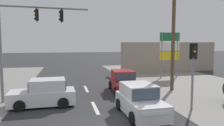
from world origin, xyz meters
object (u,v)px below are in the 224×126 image
at_px(hatchback_kerbside_parked, 140,101).
at_px(hatchback_crossing_left, 44,94).
at_px(hatchback_receding_far, 123,82).
at_px(utility_pole_midground_right, 174,22).
at_px(shopping_plaza_sign, 170,48).
at_px(traffic_signal_mast, 24,33).
at_px(pedestal_signal_right_kerb, 193,65).

relative_size(hatchback_kerbside_parked, hatchback_crossing_left, 1.00).
bearing_deg(hatchback_kerbside_parked, hatchback_receding_far, 83.69).
bearing_deg(hatchback_receding_far, utility_pole_midground_right, -5.60).
bearing_deg(shopping_plaza_sign, hatchback_crossing_left, -146.92).
height_order(shopping_plaza_sign, hatchback_kerbside_parked, shopping_plaza_sign).
xyz_separation_m(traffic_signal_mast, hatchback_kerbside_parked, (5.97, -3.89, -3.44)).
relative_size(utility_pole_midground_right, shopping_plaza_sign, 2.11).
relative_size(utility_pole_midground_right, pedestal_signal_right_kerb, 2.73).
height_order(traffic_signal_mast, hatchback_crossing_left, traffic_signal_mast).
relative_size(traffic_signal_mast, pedestal_signal_right_kerb, 1.69).
height_order(hatchback_receding_far, hatchback_kerbside_parked, same).
xyz_separation_m(hatchback_kerbside_parked, hatchback_crossing_left, (-4.79, 2.66, 0.00)).
bearing_deg(shopping_plaza_sign, hatchback_kerbside_parked, -123.60).
bearing_deg(hatchback_kerbside_parked, pedestal_signal_right_kerb, 2.26).
bearing_deg(hatchback_crossing_left, pedestal_signal_right_kerb, -18.19).
bearing_deg(traffic_signal_mast, pedestal_signal_right_kerb, -22.91).
xyz_separation_m(hatchback_receding_far, hatchback_crossing_left, (-5.36, -2.48, 0.00)).
relative_size(pedestal_signal_right_kerb, hatchback_crossing_left, 0.97).
height_order(traffic_signal_mast, hatchback_receding_far, traffic_signal_mast).
xyz_separation_m(utility_pole_midground_right, hatchback_crossing_left, (-9.06, -2.12, -4.39)).
bearing_deg(pedestal_signal_right_kerb, traffic_signal_mast, 157.09).
bearing_deg(traffic_signal_mast, utility_pole_midground_right, 5.01).
xyz_separation_m(pedestal_signal_right_kerb, shopping_plaza_sign, (3.82, 10.08, 0.57)).
bearing_deg(shopping_plaza_sign, utility_pole_midground_right, -114.90).
bearing_deg(shopping_plaza_sign, traffic_signal_mast, -153.65).
relative_size(pedestal_signal_right_kerb, hatchback_kerbside_parked, 0.97).
distance_m(hatchback_receding_far, hatchback_crossing_left, 5.91).
distance_m(traffic_signal_mast, hatchback_receding_far, 7.49).
height_order(pedestal_signal_right_kerb, hatchback_crossing_left, pedestal_signal_right_kerb).
xyz_separation_m(utility_pole_midground_right, hatchback_kerbside_parked, (-4.26, -4.78, -4.39)).
height_order(traffic_signal_mast, shopping_plaza_sign, traffic_signal_mast).
bearing_deg(utility_pole_midground_right, hatchback_kerbside_parked, -131.70).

